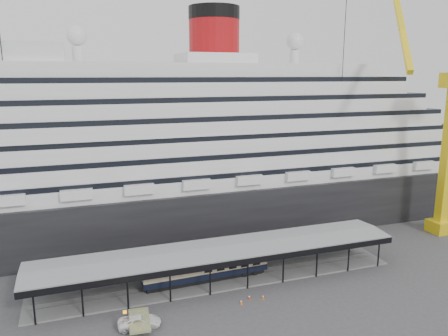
{
  "coord_description": "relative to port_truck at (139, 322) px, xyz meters",
  "views": [
    {
      "loc": [
        -19.9,
        -53.76,
        30.91
      ],
      "look_at": [
        1.67,
        8.0,
        16.81
      ],
      "focal_mm": 35.0,
      "sensor_mm": 36.0,
      "label": 1
    }
  ],
  "objects": [
    {
      "name": "port_truck",
      "position": [
        0.0,
        0.0,
        0.0
      ],
      "size": [
        5.51,
        2.96,
        1.47
      ],
      "primitive_type": "imported",
      "rotation": [
        0.0,
        0.0,
        1.47
      ],
      "color": "white",
      "rests_on": "ground"
    },
    {
      "name": "traffic_cone_left",
      "position": [
        14.0,
        0.97,
        -0.38
      ],
      "size": [
        0.46,
        0.46,
        0.71
      ],
      "rotation": [
        0.0,
        0.0,
        0.31
      ],
      "color": "#F2590D",
      "rests_on": "ground"
    },
    {
      "name": "cruise_ship",
      "position": [
        13.72,
        36.0,
        17.61
      ],
      "size": [
        130.0,
        30.0,
        43.9
      ],
      "color": "black",
      "rests_on": "ground"
    },
    {
      "name": "traffic_cone_mid",
      "position": [
        15.58,
        1.9,
        -0.41
      ],
      "size": [
        0.4,
        0.4,
        0.66
      ],
      "rotation": [
        0.0,
        0.0,
        0.22
      ],
      "color": "red",
      "rests_on": "ground"
    },
    {
      "name": "crane_yellow",
      "position": [
        60.74,
        14.54,
        19.22
      ],
      "size": [
        23.83,
        18.78,
        47.6
      ],
      "color": "yellow",
      "rests_on": "ground"
    },
    {
      "name": "traffic_cone_right",
      "position": [
        17.4,
        1.27,
        -0.4
      ],
      "size": [
        0.38,
        0.38,
        0.69
      ],
      "rotation": [
        0.0,
        0.0,
        0.07
      ],
      "color": "#DD5D0C",
      "rests_on": "ground"
    },
    {
      "name": "platform_canopy",
      "position": [
        13.68,
        9.0,
        1.63
      ],
      "size": [
        56.0,
        9.18,
        5.3
      ],
      "color": "slate",
      "rests_on": "ground"
    },
    {
      "name": "ground",
      "position": [
        13.68,
        4.0,
        -0.74
      ],
      "size": [
        200.0,
        200.0,
        0.0
      ],
      "primitive_type": "plane",
      "color": "#3B3B3E",
      "rests_on": "ground"
    },
    {
      "name": "pullman_carriage",
      "position": [
        11.4,
        9.0,
        1.61
      ],
      "size": [
        19.52,
        3.17,
        19.1
      ],
      "rotation": [
        0.0,
        0.0,
        0.03
      ],
      "color": "black",
      "rests_on": "ground"
    }
  ]
}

